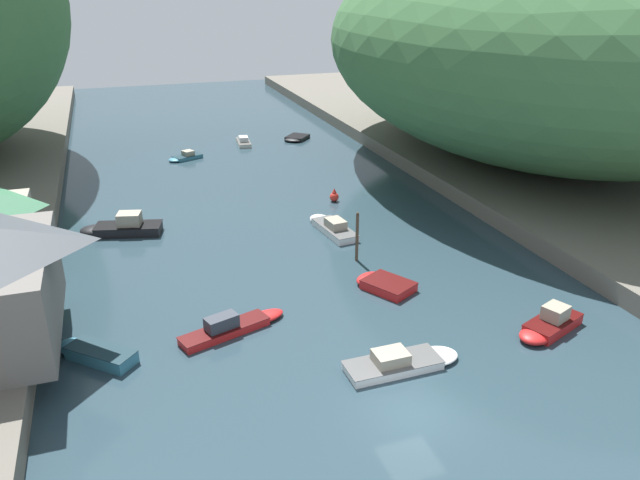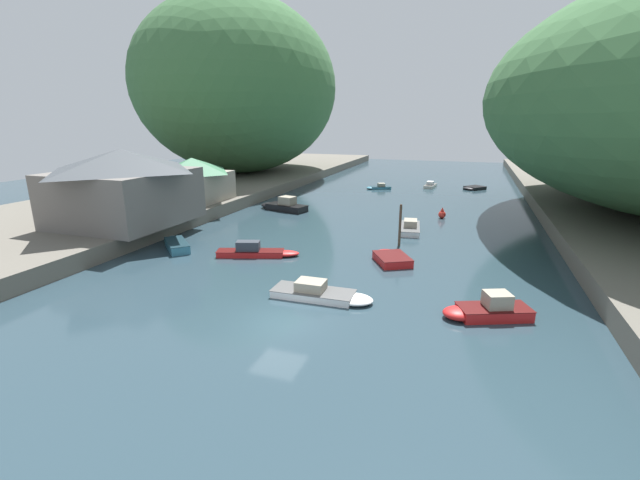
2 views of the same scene
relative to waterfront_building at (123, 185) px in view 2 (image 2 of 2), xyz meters
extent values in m
plane|color=#283D47|center=(19.37, 19.27, -4.60)|extent=(130.00, 130.00, 0.00)
cube|color=#666056|center=(-7.53, 19.27, -3.93)|extent=(22.00, 120.00, 1.34)
ellipsoid|color=#3D6B3D|center=(-8.63, 37.37, 10.68)|extent=(29.51, 41.32, 27.89)
cube|color=slate|center=(0.00, 0.00, -1.01)|extent=(9.45, 9.99, 4.51)
pyramid|color=#3D4247|center=(0.00, 0.00, 2.15)|extent=(10.21, 10.79, 1.81)
cube|color=gray|center=(-0.32, 10.37, -1.71)|extent=(5.76, 8.14, 3.10)
pyramid|color=#38704C|center=(-0.32, 10.37, 0.66)|extent=(6.22, 8.79, 1.66)
cube|color=red|center=(12.79, -1.39, -4.39)|extent=(5.12, 2.79, 0.42)
ellipsoid|color=red|center=(15.15, -0.60, -4.39)|extent=(2.74, 1.94, 0.42)
cube|color=#450A0A|center=(12.79, -1.39, -4.17)|extent=(5.22, 2.85, 0.03)
cube|color=#333842|center=(12.64, -1.44, -3.81)|extent=(1.93, 1.40, 0.75)
cube|color=red|center=(29.90, -6.60, -4.31)|extent=(3.95, 2.87, 0.58)
ellipsoid|color=red|center=(28.23, -7.29, -4.31)|extent=(2.25, 2.10, 0.58)
cube|color=#450A0A|center=(29.90, -6.60, -4.01)|extent=(4.03, 2.92, 0.03)
cube|color=#9E937F|center=(30.00, -6.56, -3.62)|extent=(1.60, 1.52, 0.81)
cube|color=black|center=(8.65, 15.03, -4.26)|extent=(5.08, 3.07, 0.69)
ellipsoid|color=black|center=(6.35, 15.63, -4.26)|extent=(2.76, 2.38, 0.69)
cube|color=black|center=(8.65, 15.03, -3.90)|extent=(5.18, 3.13, 0.03)
cube|color=#9E937F|center=(8.79, 15.00, -3.43)|extent=(1.95, 1.73, 0.96)
cube|color=white|center=(20.03, -7.23, -4.39)|extent=(4.77, 1.89, 0.42)
ellipsoid|color=white|center=(22.40, -7.19, -4.39)|extent=(2.40, 1.76, 0.42)
cube|color=#525252|center=(20.03, -7.23, -4.17)|extent=(4.86, 1.93, 0.03)
cube|color=#9E937F|center=(19.88, -7.23, -3.89)|extent=(1.68, 1.29, 0.59)
cube|color=red|center=(23.31, 0.50, -4.33)|extent=(3.27, 3.56, 0.55)
ellipsoid|color=red|center=(22.61, 1.76, -4.33)|extent=(2.48, 2.25, 0.55)
cube|color=#450A0A|center=(23.31, 0.50, -4.04)|extent=(3.34, 3.63, 0.03)
cube|color=black|center=(29.02, 38.77, -4.40)|extent=(3.34, 3.38, 0.41)
ellipsoid|color=black|center=(28.16, 37.78, -4.40)|extent=(2.39, 2.32, 0.41)
cube|color=black|center=(29.02, 38.77, -4.17)|extent=(3.40, 3.45, 0.03)
cube|color=white|center=(23.29, 10.15, -4.35)|extent=(2.22, 4.84, 0.50)
ellipsoid|color=white|center=(23.01, 12.47, -4.35)|extent=(1.86, 2.51, 0.50)
cube|color=#525252|center=(23.29, 10.15, -4.09)|extent=(2.27, 4.94, 0.03)
cube|color=#9E937F|center=(23.31, 10.01, -3.78)|extent=(1.36, 1.76, 0.65)
cube|color=silver|center=(22.52, 38.50, -4.41)|extent=(1.75, 3.92, 0.38)
ellipsoid|color=silver|center=(22.71, 40.40, -4.41)|extent=(1.48, 2.02, 0.38)
cube|color=#504E4A|center=(22.52, 38.50, -4.21)|extent=(1.78, 4.00, 0.03)
cube|color=silver|center=(22.51, 38.39, -3.95)|extent=(1.09, 1.42, 0.56)
cube|color=teal|center=(15.62, 34.42, -4.43)|extent=(3.23, 2.54, 0.35)
ellipsoid|color=teal|center=(14.31, 33.83, -4.43)|extent=(1.89, 1.89, 0.35)
cube|color=#132A33|center=(15.62, 34.42, -4.23)|extent=(3.30, 2.60, 0.03)
cube|color=#9E937F|center=(15.70, 34.46, -3.99)|extent=(1.35, 1.37, 0.51)
cube|color=teal|center=(6.46, -1.85, -4.27)|extent=(3.58, 3.48, 0.66)
ellipsoid|color=teal|center=(5.15, -0.62, -4.27)|extent=(2.22, 2.20, 0.66)
cube|color=#132A33|center=(6.46, -1.85, -3.93)|extent=(3.65, 3.55, 0.03)
cylinder|color=#4C3D2D|center=(23.06, 5.16, -2.93)|extent=(0.21, 0.21, 3.35)
sphere|color=#4C3D2D|center=(23.06, 5.16, -1.21)|extent=(0.19, 0.19, 0.19)
sphere|color=red|center=(25.70, 16.90, -4.21)|extent=(0.78, 0.78, 0.78)
cone|color=red|center=(25.70, 16.90, -3.63)|extent=(0.39, 0.39, 0.39)
cylinder|color=#282D3D|center=(2.37, 4.93, -2.84)|extent=(0.13, 0.13, 0.85)
cylinder|color=#282D3D|center=(2.44, 5.10, -2.84)|extent=(0.13, 0.13, 0.85)
cube|color=navy|center=(2.40, 5.02, -2.10)|extent=(0.34, 0.43, 0.62)
sphere|color=#9E7051|center=(2.40, 5.02, -1.68)|extent=(0.22, 0.22, 0.22)
camera|label=1|loc=(8.36, -30.46, 13.32)|focal=35.00mm
camera|label=2|loc=(28.03, -29.02, 5.43)|focal=24.00mm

